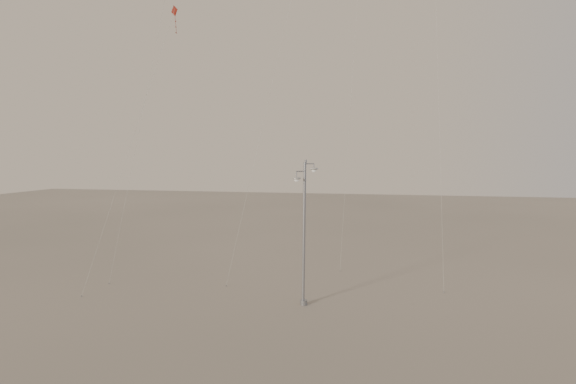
# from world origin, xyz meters

# --- Properties ---
(ground) EXTENTS (160.00, 160.00, 0.00)m
(ground) POSITION_xyz_m (0.00, 0.00, 0.00)
(ground) COLOR gray
(ground) RESTS_ON ground
(street_lamp) EXTENTS (1.48, 1.03, 8.86)m
(street_lamp) POSITION_xyz_m (1.95, 1.22, 4.73)
(street_lamp) COLOR #919399
(street_lamp) RESTS_ON ground
(kite_1) EXTENTS (4.21, 9.45, 26.95)m
(kite_1) POSITION_xyz_m (-0.97, 11.16, 20.82)
(kite_1) COLOR #332D2A
(kite_1) RESTS_ON ground
(kite_3) EXTENTS (4.32, 6.35, 19.89)m
(kite_3) POSITION_xyz_m (-9.36, 4.53, 14.86)
(kite_3) COLOR maroon
(kite_3) RESTS_ON ground
(kite_4) EXTENTS (0.52, 9.49, 26.16)m
(kite_4) POSITION_xyz_m (10.47, 12.19, 19.01)
(kite_4) COLOR #332D2A
(kite_4) RESTS_ON ground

